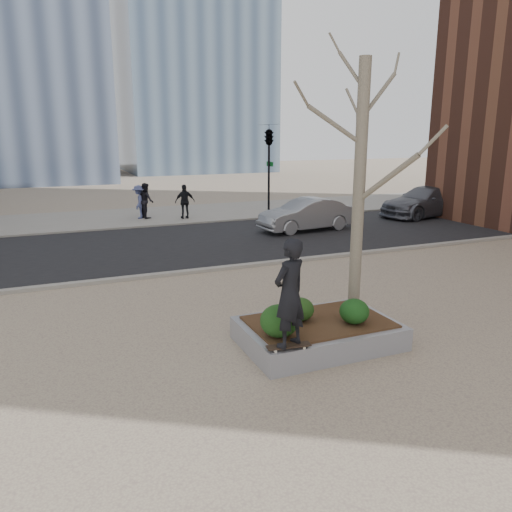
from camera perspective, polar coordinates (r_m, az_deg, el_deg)
name	(u,v)px	position (r m, az deg, el deg)	size (l,w,h in m)	color
ground	(272,352)	(9.75, 1.89, -10.93)	(120.00, 120.00, 0.00)	tan
street	(160,246)	(18.85, -10.92, 1.15)	(60.00, 8.00, 0.02)	black
far_sidewalk	(130,217)	(25.63, -14.25, 4.32)	(60.00, 6.00, 0.02)	gray
planter	(318,333)	(10.09, 7.13, -8.77)	(3.00, 2.00, 0.45)	gray
planter_mulch	(319,322)	(9.99, 7.18, -7.47)	(2.70, 1.70, 0.04)	#382314
sycamore_tree	(361,149)	(10.11, 11.92, 11.89)	(2.80, 2.80, 6.60)	gray
shrub_left	(279,321)	(9.10, 2.67, -7.42)	(0.70, 0.70, 0.60)	#153510
shrub_middle	(300,309)	(9.90, 5.08, -6.09)	(0.54, 0.54, 0.46)	#173812
shrub_right	(354,311)	(9.89, 11.17, -6.23)	(0.58, 0.58, 0.49)	#143C13
skateboard	(289,347)	(8.79, 3.76, -10.36)	(0.78, 0.20, 0.07)	black
skateboarder	(290,293)	(8.43, 3.86, -4.26)	(0.69, 0.45, 1.89)	black
car_silver	(306,215)	(21.43, 5.77, 4.73)	(1.44, 4.13, 1.36)	gray
car_third	(426,201)	(26.44, 18.87, 5.93)	(2.07, 5.09, 1.48)	#4E5059
pedestrian_a	(146,201)	(24.99, -12.47, 6.20)	(0.83, 0.65, 1.71)	black
pedestrian_b	(139,202)	(24.97, -13.21, 6.05)	(1.05, 0.60, 1.62)	#464F7F
pedestrian_c	(185,202)	(24.54, -8.13, 6.18)	(0.97, 0.40, 1.65)	black
traffic_light_far	(269,171)	(24.90, 1.48, 9.67)	(0.60, 2.48, 4.50)	black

